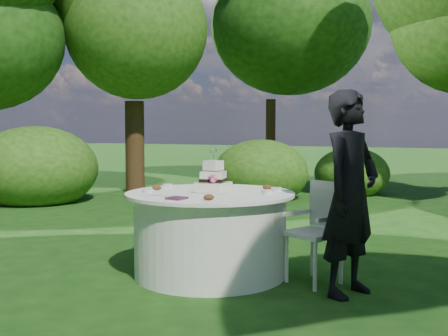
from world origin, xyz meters
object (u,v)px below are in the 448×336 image
at_px(guest, 350,193).
at_px(table, 210,233).
at_px(chair, 320,224).
at_px(napkins, 177,198).
at_px(cake, 213,180).

bearing_deg(guest, table, 107.70).
distance_m(guest, chair, 0.51).
height_order(napkins, table, napkins).
height_order(guest, cake, guest).
relative_size(napkins, table, 0.09).
height_order(guest, chair, guest).
bearing_deg(guest, napkins, 131.32).
distance_m(napkins, guest, 1.42).
relative_size(cake, chair, 0.47).
bearing_deg(cake, chair, 16.81).
xyz_separation_m(napkins, table, (-0.03, 0.57, -0.39)).
height_order(table, chair, chair).
distance_m(table, cake, 0.50).
distance_m(napkins, table, 0.69).
bearing_deg(chair, napkins, -137.08).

